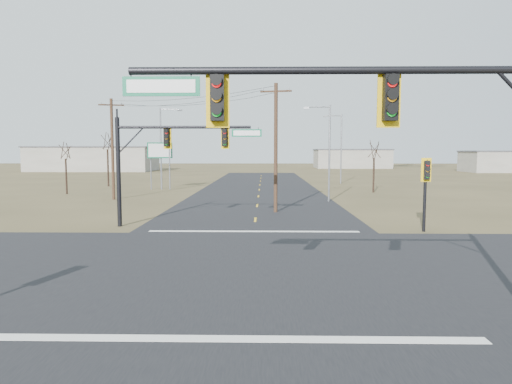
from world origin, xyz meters
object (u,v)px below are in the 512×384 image
pedestal_signal_ne (426,177)px  streetlight_c (163,144)px  mast_arm_near (401,128)px  mast_arm_far (169,148)px  utility_pole_far (112,148)px  bare_tree_b (107,141)px  bare_tree_c (374,149)px  utility_pole_near (276,146)px  streetlight_a (327,148)px  bare_tree_a (65,150)px  highway_sign (160,156)px  streetlight_b (340,145)px

pedestal_signal_ne → streetlight_c: size_ratio=0.43×
mast_arm_near → pedestal_signal_ne: (5.97, 15.13, -2.01)m
mast_arm_far → utility_pole_far: (-8.63, 15.57, 0.15)m
bare_tree_b → bare_tree_c: 33.93m
utility_pole_near → streetlight_a: 9.01m
bare_tree_a → bare_tree_c: bearing=4.1°
pedestal_signal_ne → utility_pole_near: 11.90m
pedestal_signal_ne → mast_arm_near: bearing=-100.7°
streetlight_c → bare_tree_c: (24.54, -3.93, -0.64)m
mast_arm_far → pedestal_signal_ne: (14.91, -1.67, -1.69)m
utility_pole_near → utility_pole_far: 17.66m
utility_pole_far → utility_pole_near: bearing=-30.3°
utility_pole_near → pedestal_signal_ne: bearing=-45.1°
utility_pole_far → streetlight_c: streetlight_c is taller
mast_arm_near → bare_tree_c: mast_arm_near is taller
utility_pole_near → bare_tree_c: (11.39, 16.98, -0.11)m
highway_sign → utility_pole_far: bearing=-122.9°
mast_arm_far → utility_pole_near: size_ratio=0.92×
streetlight_b → highway_sign: bearing=-155.3°
highway_sign → bare_tree_a: (-8.79, -6.17, 0.69)m
mast_arm_far → streetlight_a: streetlight_a is taller
mast_arm_far → bare_tree_c: 29.72m
pedestal_signal_ne → utility_pole_far: bearing=154.7°
mast_arm_far → bare_tree_a: 26.35m
highway_sign → bare_tree_b: size_ratio=0.75×
mast_arm_near → utility_pole_far: (-17.57, 32.37, -0.17)m
mast_arm_near → bare_tree_a: bearing=119.3°
utility_pole_far → streetlight_c: size_ratio=0.97×
utility_pole_near → streetlight_a: utility_pole_near is taller
bare_tree_c → highway_sign: bearing=171.4°
streetlight_b → bare_tree_b: size_ratio=1.31×
mast_arm_near → mast_arm_far: 19.03m
pedestal_signal_ne → streetlight_a: bearing=113.0°
utility_pole_near → streetlight_b: streetlight_b is taller
bare_tree_a → bare_tree_b: bare_tree_b is taller
streetlight_b → bare_tree_b: (-31.37, -6.03, 0.47)m
highway_sign → streetlight_c: bearing=7.8°
highway_sign → bare_tree_a: 10.76m
bare_tree_c → mast_arm_near: bearing=-102.6°
highway_sign → streetlight_c: 1.52m
bare_tree_a → bare_tree_b: (0.79, 10.92, 1.28)m
utility_pole_far → bare_tree_a: (-6.98, 5.65, -0.23)m
pedestal_signal_ne → bare_tree_b: (-29.73, 33.81, 2.89)m
utility_pole_far → pedestal_signal_ne: bearing=-36.2°
streetlight_a → bare_tree_a: bearing=175.6°
utility_pole_near → bare_tree_b: (-21.44, 25.48, 1.02)m
pedestal_signal_ne → streetlight_b: (1.64, 39.84, 2.42)m
utility_pole_near → mast_arm_near: bearing=-84.4°
mast_arm_far → pedestal_signal_ne: bearing=15.6°
mast_arm_far → bare_tree_a: bearing=148.4°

